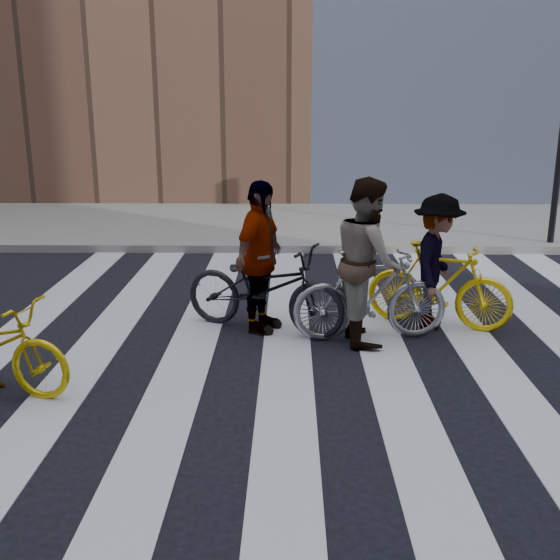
{
  "coord_description": "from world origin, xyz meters",
  "views": [
    {
      "loc": [
        -0.52,
        -6.78,
        2.78
      ],
      "look_at": [
        -0.63,
        0.3,
        0.8
      ],
      "focal_mm": 42.0,
      "sensor_mm": 36.0,
      "label": 1
    }
  ],
  "objects_px": {
    "bike_yellow_right": "(439,285)",
    "rider_right": "(437,262)",
    "bike_dark_rear": "(264,288)",
    "rider_mid": "(368,261)",
    "rider_rear": "(260,258)",
    "bike_silver_mid": "(371,295)"
  },
  "relations": [
    {
      "from": "bike_yellow_right",
      "to": "rider_right",
      "type": "height_order",
      "value": "rider_right"
    },
    {
      "from": "bike_silver_mid",
      "to": "rider_rear",
      "type": "bearing_deg",
      "value": 71.14
    },
    {
      "from": "rider_rear",
      "to": "bike_yellow_right",
      "type": "bearing_deg",
      "value": -62.48
    },
    {
      "from": "bike_yellow_right",
      "to": "rider_rear",
      "type": "distance_m",
      "value": 2.26
    },
    {
      "from": "bike_dark_rear",
      "to": "rider_right",
      "type": "height_order",
      "value": "rider_right"
    },
    {
      "from": "bike_silver_mid",
      "to": "rider_mid",
      "type": "distance_m",
      "value": 0.42
    },
    {
      "from": "rider_mid",
      "to": "rider_right",
      "type": "bearing_deg",
      "value": -69.24
    },
    {
      "from": "bike_yellow_right",
      "to": "rider_rear",
      "type": "relative_size",
      "value": 0.96
    },
    {
      "from": "rider_mid",
      "to": "rider_rear",
      "type": "xyz_separation_m",
      "value": [
        -1.26,
        0.28,
        -0.04
      ]
    },
    {
      "from": "rider_right",
      "to": "rider_rear",
      "type": "bearing_deg",
      "value": 116.03
    },
    {
      "from": "bike_yellow_right",
      "to": "rider_rear",
      "type": "bearing_deg",
      "value": 115.92
    },
    {
      "from": "bike_dark_rear",
      "to": "rider_mid",
      "type": "relative_size",
      "value": 1.08
    },
    {
      "from": "bike_yellow_right",
      "to": "bike_dark_rear",
      "type": "height_order",
      "value": "bike_dark_rear"
    },
    {
      "from": "rider_right",
      "to": "rider_rear",
      "type": "height_order",
      "value": "rider_rear"
    },
    {
      "from": "rider_right",
      "to": "rider_rear",
      "type": "distance_m",
      "value": 2.18
    },
    {
      "from": "bike_yellow_right",
      "to": "rider_right",
      "type": "relative_size",
      "value": 1.07
    },
    {
      "from": "rider_rear",
      "to": "rider_mid",
      "type": "bearing_deg",
      "value": -79.95
    },
    {
      "from": "rider_right",
      "to": "rider_rear",
      "type": "relative_size",
      "value": 0.9
    },
    {
      "from": "bike_yellow_right",
      "to": "bike_silver_mid",
      "type": "bearing_deg",
      "value": 138.55
    },
    {
      "from": "rider_mid",
      "to": "rider_rear",
      "type": "distance_m",
      "value": 1.29
    },
    {
      "from": "bike_dark_rear",
      "to": "rider_mid",
      "type": "xyz_separation_m",
      "value": [
        1.21,
        -0.28,
        0.42
      ]
    },
    {
      "from": "bike_silver_mid",
      "to": "rider_right",
      "type": "height_order",
      "value": "rider_right"
    }
  ]
}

